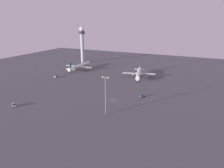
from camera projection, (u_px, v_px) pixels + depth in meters
The scene contains 8 objects.
ground_plane at pixel (113, 100), 151.29m from camera, with size 416.00×416.00×0.00m, color #4C4C51.
control_tower at pixel (82, 42), 273.09m from camera, with size 8.00×8.00×44.00m.
airplane_near_gate at pixel (139, 73), 208.32m from camera, with size 31.00×39.49×10.31m.
airplane_taxiway_distant at pixel (79, 66), 239.05m from camera, with size 31.54×40.56×10.41m.
cargo_loader at pixel (14, 105), 139.83m from camera, with size 4.52×3.96×2.25m.
baggage_tractor at pixel (56, 76), 208.79m from camera, with size 3.06×4.53×2.25m.
pushback_tug at pixel (142, 96), 156.43m from camera, with size 3.32×3.53×2.05m.
apron_light_east at pixel (106, 93), 125.50m from camera, with size 4.80×0.90×22.96m.
Camera 1 is at (60.74, -127.97, 54.30)m, focal length 35.31 mm.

